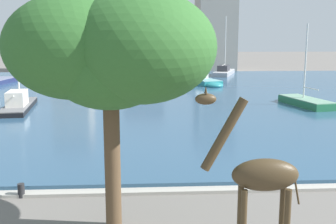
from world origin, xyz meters
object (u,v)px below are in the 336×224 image
sailboat_green (302,102)px  sailboat_teal (201,81)px  sailboat_grey (225,72)px  sailboat_black (20,104)px  giraffe_statue (259,178)px  mooring_bollard (21,191)px  shade_tree (110,52)px  sailboat_red (35,76)px

sailboat_green → sailboat_teal: size_ratio=0.78×
sailboat_grey → sailboat_black: bearing=-127.9°
giraffe_statue → mooring_bollard: bearing=145.5°
giraffe_statue → shade_tree: (-3.62, 2.33, 2.90)m
sailboat_teal → sailboat_green: bearing=-68.7°
shade_tree → mooring_bollard: bearing=143.7°
sailboat_green → sailboat_teal: bearing=111.3°
sailboat_black → sailboat_teal: bearing=43.9°
sailboat_green → sailboat_red: size_ratio=0.67×
sailboat_green → sailboat_red: bearing=138.3°
sailboat_grey → sailboat_teal: (-4.98, -11.59, 0.02)m
sailboat_green → mooring_bollard: bearing=-133.9°
sailboat_black → shade_tree: 22.13m
sailboat_green → sailboat_teal: sailboat_teal is taller
sailboat_grey → mooring_bollard: 47.20m
sailboat_grey → sailboat_black: sailboat_grey is taller
sailboat_red → shade_tree: (13.68, -44.29, 4.79)m
giraffe_statue → mooring_bollard: size_ratio=8.93×
sailboat_green → sailboat_grey: bearing=92.0°
sailboat_teal → mooring_bollard: bearing=-108.5°
sailboat_green → mooring_bollard: sailboat_green is taller
sailboat_green → mooring_bollard: 24.41m
sailboat_green → sailboat_black: bearing=-179.4°
shade_tree → mooring_bollard: (-3.45, 2.54, -4.93)m
sailboat_black → shade_tree: bearing=-66.8°
sailboat_teal → sailboat_grey: bearing=66.7°
sailboat_black → sailboat_grey: bearing=52.1°
sailboat_teal → sailboat_black: bearing=-136.1°
sailboat_teal → shade_tree: bearing=-102.0°
sailboat_red → shade_tree: bearing=-72.8°
giraffe_statue → sailboat_grey: size_ratio=0.50×
sailboat_grey → sailboat_red: size_ratio=0.91×
mooring_bollard → shade_tree: bearing=-36.3°
sailboat_black → mooring_bollard: (5.08, -17.35, -0.28)m
giraffe_statue → sailboat_black: sailboat_black is taller
sailboat_green → shade_tree: shade_tree is taller
giraffe_statue → sailboat_grey: bearing=79.8°
giraffe_statue → sailboat_black: bearing=118.7°
sailboat_black → sailboat_red: size_ratio=0.87×
sailboat_grey → shade_tree: 48.81m
sailboat_teal → sailboat_red: bearing=157.2°
sailboat_grey → sailboat_teal: sailboat_grey is taller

